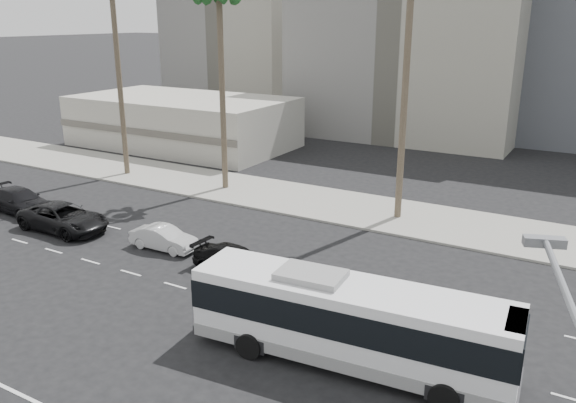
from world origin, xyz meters
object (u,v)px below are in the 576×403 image
Objects in this scene: city_bus at (349,320)px; car_d at (20,201)px; car_b at (164,238)px; car_c at (63,218)px; car_a at (236,261)px.

car_d is (-26.90, 5.42, -1.04)m from city_bus.
car_d reaches higher than car_b.
car_a is at bearing -89.43° from car_c.
car_b is 12.97m from car_d.
city_bus is at bearing -96.51° from car_d.
city_bus is at bearing -115.20° from car_a.
car_c reaches higher than car_b.
car_a is 0.87× the size of car_d.
car_a is 0.80× the size of car_c.
car_a is at bearing -87.74° from car_d.
city_bus is 2.22× the size of car_d.
car_a is at bearing 146.90° from city_bus.
car_c reaches higher than car_d.
car_d is at bearing 90.65° from car_a.
car_b is at bearing -85.79° from car_d.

